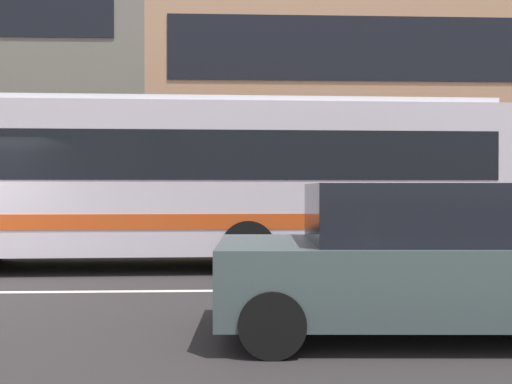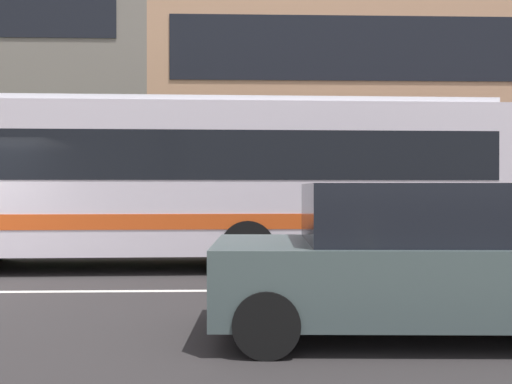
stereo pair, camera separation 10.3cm
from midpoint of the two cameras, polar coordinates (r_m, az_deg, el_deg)
The scene contains 3 objects.
apartment_block_right at distance 23.96m, azimuth 13.68°, elevation 9.38°, with size 18.47×8.91×10.66m.
transit_bus at distance 11.38m, azimuth -4.38°, elevation 1.54°, with size 11.47×2.80×3.30m.
sedan_oncoming at distance 6.41m, azimuth 16.67°, elevation -6.85°, with size 4.60×2.11×1.64m.
Camera 2 is at (4.74, -8.70, 1.60)m, focal length 39.48 mm.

